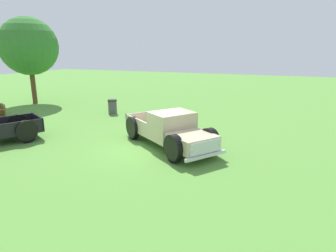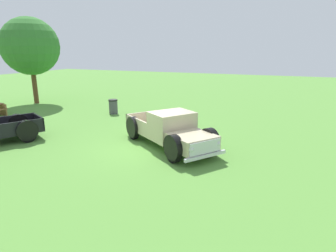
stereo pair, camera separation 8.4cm
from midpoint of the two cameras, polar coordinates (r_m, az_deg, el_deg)
name	(u,v)px [view 1 (the left image)]	position (r m, az deg, el deg)	size (l,w,h in m)	color
ground_plane	(147,147)	(12.52, -4.42, -4.25)	(80.00, 80.00, 0.00)	#548C38
pickup_truck_foreground	(173,131)	(12.18, 0.75, -1.06)	(4.42, 5.26, 1.57)	#C6B793
trash_can	(112,107)	(19.26, -11.09, 3.80)	(0.59, 0.59, 0.95)	#4C4C51
oak_tree_west	(29,46)	(24.75, -26.04, 14.02)	(4.30, 4.30, 6.50)	brown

